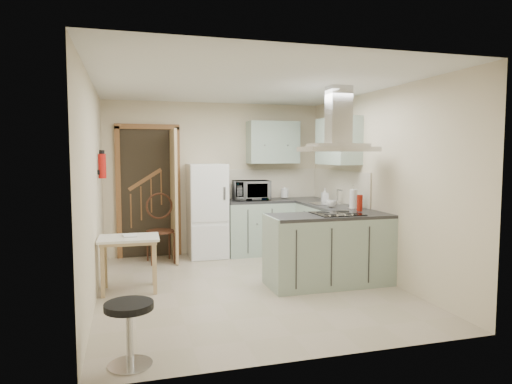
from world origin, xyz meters
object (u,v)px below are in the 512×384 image
object	(u,v)px
extractor_hood	(338,149)
peninsula	(329,249)
stool	(130,334)
microwave	(251,190)
fridge	(207,211)
bentwood_chair	(160,231)
drop_leaf_table	(129,264)

from	to	relation	value
extractor_hood	peninsula	bearing A→B (deg)	180.00
stool	microwave	xyz separation A→B (m)	(1.98, 3.60, 0.80)
fridge	stool	distance (m)	3.85
extractor_hood	bentwood_chair	bearing A→B (deg)	139.41
peninsula	bentwood_chair	world-z (taller)	bentwood_chair
bentwood_chair	microwave	size ratio (longest dim) A/B	1.65
stool	microwave	world-z (taller)	microwave
peninsula	extractor_hood	world-z (taller)	extractor_hood
extractor_hood	drop_leaf_table	size ratio (longest dim) A/B	1.27
peninsula	bentwood_chair	size ratio (longest dim) A/B	1.62
peninsula	microwave	xyz separation A→B (m)	(-0.49, 1.98, 0.61)
fridge	drop_leaf_table	size ratio (longest dim) A/B	2.12
bentwood_chair	drop_leaf_table	bearing A→B (deg)	-116.22
extractor_hood	drop_leaf_table	xyz separation A→B (m)	(-2.55, 0.40, -1.39)
fridge	stool	bearing A→B (deg)	-108.98
drop_leaf_table	stool	distance (m)	2.03
fridge	peninsula	bearing A→B (deg)	-58.26
peninsula	stool	bearing A→B (deg)	-146.57
extractor_hood	drop_leaf_table	world-z (taller)	extractor_hood
fridge	bentwood_chair	distance (m)	0.83
drop_leaf_table	microwave	bearing A→B (deg)	40.48
fridge	drop_leaf_table	distance (m)	2.04
bentwood_chair	fridge	bearing A→B (deg)	7.12
fridge	extractor_hood	size ratio (longest dim) A/B	1.67
fridge	peninsula	world-z (taller)	fridge
peninsula	drop_leaf_table	world-z (taller)	peninsula
peninsula	microwave	bearing A→B (deg)	103.91
peninsula	drop_leaf_table	bearing A→B (deg)	170.67
stool	drop_leaf_table	bearing A→B (deg)	89.57
fridge	stool	world-z (taller)	fridge
stool	fridge	bearing A→B (deg)	71.02
extractor_hood	stool	xyz separation A→B (m)	(-2.57, -1.63, -1.46)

